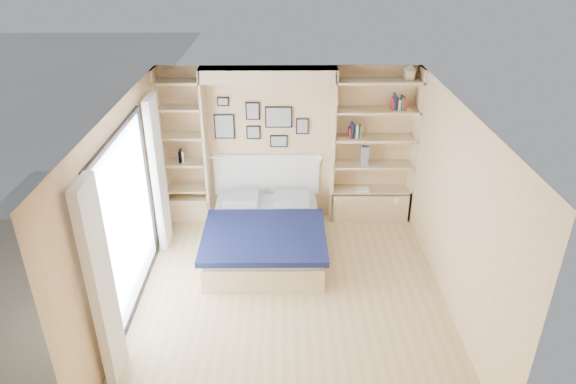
{
  "coord_description": "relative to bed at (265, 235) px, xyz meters",
  "views": [
    {
      "loc": [
        -0.08,
        -5.4,
        4.27
      ],
      "look_at": [
        -0.02,
        0.9,
        1.07
      ],
      "focal_mm": 32.0,
      "sensor_mm": 36.0,
      "label": 1
    }
  ],
  "objects": [
    {
      "name": "reading_lamps",
      "position": [
        0.05,
        0.94,
        0.83
      ],
      "size": [
        1.92,
        0.12,
        0.15
      ],
      "color": "silver",
      "rests_on": "ground"
    },
    {
      "name": "ground",
      "position": [
        0.35,
        -1.06,
        -0.28
      ],
      "size": [
        4.5,
        4.5,
        0.0
      ],
      "primitive_type": "plane",
      "color": "tan",
      "rests_on": "ground"
    },
    {
      "name": "shelf_decor",
      "position": [
        1.46,
        1.0,
        1.42
      ],
      "size": [
        3.6,
        0.23,
        2.03
      ],
      "color": "#A51E1E",
      "rests_on": "ground"
    },
    {
      "name": "deck",
      "position": [
        -3.25,
        -1.06,
        -0.28
      ],
      "size": [
        3.2,
        4.0,
        0.05
      ],
      "primitive_type": "cube",
      "color": "#706652",
      "rests_on": "ground"
    },
    {
      "name": "photo_gallery",
      "position": [
        -0.1,
        1.16,
        1.33
      ],
      "size": [
        1.48,
        0.02,
        0.82
      ],
      "color": "black",
      "rests_on": "ground"
    },
    {
      "name": "deck_chair",
      "position": [
        -2.49,
        -0.58,
        0.12
      ],
      "size": [
        0.57,
        0.86,
        0.82
      ],
      "rotation": [
        0.0,
        0.0,
        0.11
      ],
      "color": "tan",
      "rests_on": "ground"
    },
    {
      "name": "room_shell",
      "position": [
        -0.03,
        0.46,
        0.8
      ],
      "size": [
        4.5,
        4.5,
        4.5
      ],
      "color": "#E7BB87",
      "rests_on": "ground"
    },
    {
      "name": "bed",
      "position": [
        0.0,
        0.0,
        0.0
      ],
      "size": [
        1.72,
        2.25,
        1.07
      ],
      "color": "#D8BF8B",
      "rests_on": "ground"
    }
  ]
}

